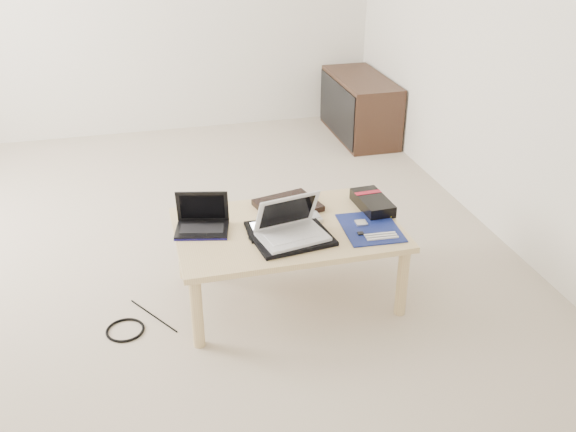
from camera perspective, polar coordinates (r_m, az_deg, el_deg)
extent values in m
plane|color=beige|center=(3.88, -11.37, -2.53)|extent=(4.00, 4.00, 0.00)
cube|color=silver|center=(1.46, -10.05, 2.28)|extent=(4.00, 0.10, 2.60)
cube|color=silver|center=(4.04, 18.49, 17.54)|extent=(0.10, 4.00, 2.60)
cube|color=#CDB67B|center=(3.17, -0.05, -1.21)|extent=(1.10, 0.70, 0.03)
cylinder|color=#CDB67B|center=(2.96, -8.10, -8.49)|extent=(0.06, 0.06, 0.37)
cylinder|color=#CDB67B|center=(3.18, 10.12, -5.79)|extent=(0.06, 0.06, 0.37)
cylinder|color=#CDB67B|center=(3.46, -9.34, -2.76)|extent=(0.06, 0.06, 0.37)
cylinder|color=#CDB67B|center=(3.66, 6.39, -0.81)|extent=(0.06, 0.06, 0.37)
cube|color=#3C2518|center=(5.43, 6.42, 9.62)|extent=(0.40, 0.90, 0.50)
cube|color=black|center=(5.37, 4.39, 9.49)|extent=(0.02, 0.86, 0.44)
cube|color=black|center=(3.34, -0.02, 0.95)|extent=(0.35, 0.32, 0.03)
cube|color=black|center=(3.15, -7.64, -1.23)|extent=(0.29, 0.23, 0.02)
cube|color=black|center=(3.14, -7.66, -1.11)|extent=(0.23, 0.14, 0.00)
cube|color=black|center=(3.09, -7.76, -1.68)|extent=(0.06, 0.04, 0.00)
cube|color=black|center=(3.17, -7.62, 0.87)|extent=(0.26, 0.09, 0.17)
cube|color=black|center=(3.17, -7.63, 0.81)|extent=(0.22, 0.07, 0.14)
cube|color=#100D4D|center=(3.08, -7.78, -2.09)|extent=(0.25, 0.07, 0.01)
cube|color=black|center=(3.13, -1.15, -1.18)|extent=(0.27, 0.21, 0.01)
cube|color=white|center=(3.13, -1.15, -1.06)|extent=(0.22, 0.17, 0.00)
cube|color=#BABBBF|center=(3.29, 1.98, 0.41)|extent=(0.07, 0.24, 0.02)
cube|color=#A1A1A6|center=(3.29, 1.98, 0.58)|extent=(0.06, 0.20, 0.00)
cube|color=black|center=(3.05, 0.39, -2.00)|extent=(0.39, 0.31, 0.02)
cube|color=silver|center=(3.03, 0.41, -1.80)|extent=(0.34, 0.27, 0.01)
cube|color=white|center=(3.02, 0.45, -1.69)|extent=(0.27, 0.17, 0.00)
cube|color=silver|center=(2.96, 1.11, -2.35)|extent=(0.07, 0.04, 0.00)
cube|color=silver|center=(3.03, -0.11, 0.42)|extent=(0.32, 0.15, 0.19)
cube|color=black|center=(3.03, -0.07, 0.34)|extent=(0.27, 0.12, 0.15)
cube|color=#0C1750|center=(3.18, 7.33, -1.05)|extent=(0.29, 0.35, 0.01)
cube|color=#BABBBF|center=(3.20, 6.52, -0.60)|extent=(0.06, 0.06, 0.01)
cube|color=gold|center=(3.28, 8.10, 0.03)|extent=(0.11, 0.02, 0.01)
cube|color=gold|center=(3.26, 8.21, -0.13)|extent=(0.11, 0.02, 0.01)
cube|color=silver|center=(3.12, 8.16, -1.58)|extent=(0.16, 0.02, 0.01)
cube|color=silver|center=(3.10, 8.29, -1.77)|extent=(0.16, 0.02, 0.01)
cube|color=silver|center=(3.08, 8.43, -1.97)|extent=(0.16, 0.02, 0.01)
cube|color=black|center=(3.11, 6.47, -1.54)|extent=(0.03, 0.03, 0.01)
cube|color=black|center=(3.36, 7.51, 1.18)|extent=(0.16, 0.29, 0.06)
cube|color=maroon|center=(3.40, 7.13, 2.09)|extent=(0.14, 0.04, 0.00)
torus|color=black|center=(3.07, -2.67, -1.89)|extent=(0.12, 0.12, 0.01)
torus|color=black|center=(3.22, -14.27, -9.80)|extent=(0.21, 0.21, 0.01)
cylinder|color=black|center=(3.28, -11.87, -8.67)|extent=(0.21, 0.32, 0.01)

